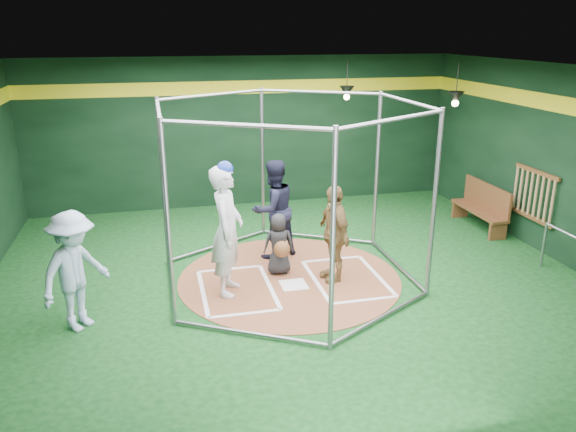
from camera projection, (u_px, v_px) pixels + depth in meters
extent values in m
cube|color=#0C3611|center=(289.00, 279.00, 9.64)|extent=(10.00, 9.00, 0.02)
cube|color=black|center=(290.00, 69.00, 8.53)|extent=(10.00, 9.00, 0.02)
cube|color=black|center=(244.00, 133.00, 13.24)|extent=(10.00, 0.10, 3.50)
cube|color=black|center=(410.00, 307.00, 4.94)|extent=(10.00, 0.10, 3.50)
cube|color=black|center=(556.00, 163.00, 10.20)|extent=(0.10, 9.00, 3.50)
cube|color=yellow|center=(244.00, 87.00, 12.87)|extent=(10.00, 0.01, 0.30)
cube|color=yellow|center=(564.00, 105.00, 9.86)|extent=(0.01, 9.00, 0.30)
cylinder|color=brown|center=(289.00, 278.00, 9.64)|extent=(3.80, 3.80, 0.01)
cube|color=white|center=(294.00, 285.00, 9.36)|extent=(0.43, 0.43, 0.01)
cube|color=white|center=(230.00, 269.00, 9.98)|extent=(1.10, 0.07, 0.01)
cube|color=white|center=(245.00, 314.00, 8.41)|extent=(1.10, 0.07, 0.01)
cube|color=white|center=(203.00, 293.00, 9.07)|extent=(0.07, 1.70, 0.01)
cube|color=white|center=(270.00, 286.00, 9.32)|extent=(0.07, 1.70, 0.01)
cube|color=white|center=(331.00, 259.00, 10.40)|extent=(1.10, 0.07, 0.01)
cube|color=white|center=(364.00, 300.00, 8.83)|extent=(1.10, 0.07, 0.01)
cube|color=white|center=(316.00, 281.00, 9.49)|extent=(0.07, 1.70, 0.01)
cube|color=white|center=(377.00, 275.00, 9.74)|extent=(0.07, 1.70, 0.01)
cylinder|color=gray|center=(377.00, 171.00, 10.67)|extent=(0.07, 0.07, 3.00)
cylinder|color=gray|center=(262.00, 164.00, 11.29)|extent=(0.07, 0.07, 3.00)
cylinder|color=gray|center=(163.00, 184.00, 9.78)|extent=(0.07, 0.07, 3.00)
cylinder|color=gray|center=(168.00, 227.00, 7.66)|extent=(0.07, 0.07, 3.00)
cylinder|color=gray|center=(333.00, 245.00, 7.04)|extent=(0.07, 0.07, 3.00)
cylinder|color=gray|center=(434.00, 207.00, 8.55)|extent=(0.07, 0.07, 3.00)
cylinder|color=gray|center=(319.00, 92.00, 10.52)|extent=(2.02, 1.20, 0.06)
cylinder|color=gray|center=(317.00, 237.00, 11.44)|extent=(2.02, 1.20, 0.06)
cylinder|color=gray|center=(213.00, 95.00, 10.08)|extent=(2.02, 1.20, 0.06)
cylinder|color=gray|center=(219.00, 245.00, 10.99)|extent=(2.02, 1.20, 0.06)
cylinder|color=gray|center=(158.00, 109.00, 8.26)|extent=(0.06, 2.30, 0.06)
cylinder|color=gray|center=(171.00, 288.00, 9.18)|extent=(0.06, 2.30, 0.06)
cylinder|color=gray|center=(244.00, 125.00, 6.89)|extent=(2.02, 1.20, 0.06)
cylinder|color=gray|center=(249.00, 333.00, 7.81)|extent=(2.02, 1.20, 0.06)
cylinder|color=gray|center=(395.00, 119.00, 7.34)|extent=(2.02, 1.20, 0.06)
cylinder|color=gray|center=(383.00, 317.00, 8.26)|extent=(2.02, 1.20, 0.06)
cylinder|color=gray|center=(408.00, 101.00, 9.15)|extent=(0.06, 2.30, 0.06)
cylinder|color=gray|center=(397.00, 265.00, 10.07)|extent=(0.06, 2.30, 0.06)
cube|color=brown|center=(537.00, 172.00, 10.63)|extent=(0.05, 1.25, 0.08)
cube|color=brown|center=(531.00, 217.00, 10.92)|extent=(0.05, 1.25, 0.08)
cylinder|color=tan|center=(552.00, 203.00, 10.26)|extent=(0.06, 0.06, 0.85)
cylinder|color=tan|center=(547.00, 200.00, 10.41)|extent=(0.06, 0.06, 0.85)
cylinder|color=tan|center=(541.00, 198.00, 10.55)|extent=(0.06, 0.06, 0.85)
cylinder|color=tan|center=(536.00, 196.00, 10.70)|extent=(0.06, 0.06, 0.85)
cylinder|color=tan|center=(531.00, 194.00, 10.84)|extent=(0.06, 0.06, 0.85)
cylinder|color=tan|center=(525.00, 191.00, 10.99)|extent=(0.06, 0.06, 0.85)
cylinder|color=tan|center=(521.00, 189.00, 11.13)|extent=(0.06, 0.06, 0.85)
cylinder|color=tan|center=(516.00, 187.00, 11.28)|extent=(0.06, 0.06, 0.85)
cone|color=black|center=(347.00, 91.00, 12.58)|extent=(0.34, 0.34, 0.22)
sphere|color=#FFD899|center=(347.00, 97.00, 12.62)|extent=(0.14, 0.14, 0.14)
cylinder|color=black|center=(347.00, 75.00, 12.47)|extent=(0.02, 0.02, 0.70)
cone|color=black|center=(456.00, 97.00, 11.50)|extent=(0.34, 0.34, 0.22)
sphere|color=#FFD899|center=(455.00, 103.00, 11.54)|extent=(0.14, 0.14, 0.14)
cylinder|color=black|center=(457.00, 79.00, 11.39)|extent=(0.02, 0.02, 0.70)
imported|color=silver|center=(227.00, 231.00, 8.81)|extent=(0.71, 0.88, 2.10)
sphere|color=navy|center=(225.00, 169.00, 8.50)|extent=(0.26, 0.26, 0.26)
imported|color=#A98148|center=(334.00, 233.00, 9.36)|extent=(0.53, 1.01, 1.65)
imported|color=black|center=(279.00, 244.00, 9.68)|extent=(0.55, 0.38, 1.08)
sphere|color=brown|center=(282.00, 249.00, 9.45)|extent=(0.28, 0.28, 0.28)
imported|color=black|center=(273.00, 209.00, 10.29)|extent=(1.10, 1.00, 1.84)
imported|color=#A8C1DE|center=(75.00, 271.00, 7.80)|extent=(1.23, 1.27, 1.75)
cube|color=brown|center=(479.00, 211.00, 11.98)|extent=(0.39, 1.67, 0.06)
cube|color=brown|center=(487.00, 196.00, 11.92)|extent=(0.06, 1.67, 0.56)
cube|color=brown|center=(498.00, 231.00, 11.36)|extent=(0.37, 0.07, 0.37)
cube|color=brown|center=(460.00, 209.00, 12.73)|extent=(0.37, 0.07, 0.37)
cylinder|color=gray|center=(544.00, 245.00, 10.02)|extent=(0.05, 0.05, 0.83)
cylinder|color=gray|center=(565.00, 232.00, 9.46)|extent=(0.05, 0.92, 0.05)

